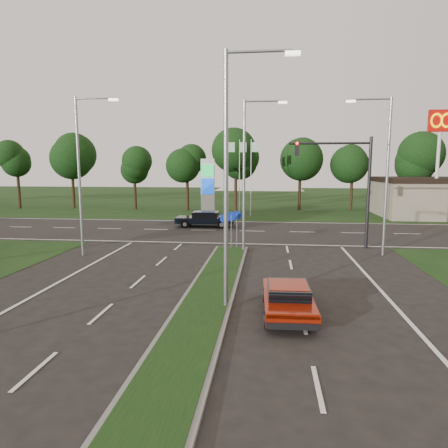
# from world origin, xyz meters

# --- Properties ---
(ground) EXTENTS (160.00, 160.00, 0.00)m
(ground) POSITION_xyz_m (0.00, 0.00, 0.00)
(ground) COLOR black
(ground) RESTS_ON ground
(verge_far) EXTENTS (160.00, 50.00, 0.02)m
(verge_far) POSITION_xyz_m (0.00, 55.00, 0.00)
(verge_far) COLOR black
(verge_far) RESTS_ON ground
(cross_road) EXTENTS (160.00, 12.00, 0.02)m
(cross_road) POSITION_xyz_m (0.00, 24.00, 0.00)
(cross_road) COLOR black
(cross_road) RESTS_ON ground
(median_kerb) EXTENTS (2.00, 26.00, 0.12)m
(median_kerb) POSITION_xyz_m (0.00, 4.00, 0.06)
(median_kerb) COLOR slate
(median_kerb) RESTS_ON ground
(streetlight_median_near) EXTENTS (2.53, 0.22, 9.00)m
(streetlight_median_near) POSITION_xyz_m (1.00, 6.00, 5.08)
(streetlight_median_near) COLOR gray
(streetlight_median_near) RESTS_ON ground
(streetlight_median_far) EXTENTS (2.53, 0.22, 9.00)m
(streetlight_median_far) POSITION_xyz_m (1.00, 16.00, 5.08)
(streetlight_median_far) COLOR gray
(streetlight_median_far) RESTS_ON ground
(streetlight_left_far) EXTENTS (2.53, 0.22, 9.00)m
(streetlight_left_far) POSITION_xyz_m (-8.30, 14.00, 5.08)
(streetlight_left_far) COLOR gray
(streetlight_left_far) RESTS_ON ground
(streetlight_right_far) EXTENTS (2.53, 0.22, 9.00)m
(streetlight_right_far) POSITION_xyz_m (8.80, 16.00, 5.08)
(streetlight_right_far) COLOR gray
(streetlight_right_far) RESTS_ON ground
(traffic_signal) EXTENTS (5.10, 0.42, 7.00)m
(traffic_signal) POSITION_xyz_m (7.19, 18.00, 4.65)
(traffic_signal) COLOR black
(traffic_signal) RESTS_ON ground
(median_signs) EXTENTS (1.16, 1.76, 2.38)m
(median_signs) POSITION_xyz_m (0.00, 16.40, 1.71)
(median_signs) COLOR gray
(median_signs) RESTS_ON ground
(gas_pylon) EXTENTS (5.80, 1.26, 8.00)m
(gas_pylon) POSITION_xyz_m (-3.79, 33.05, 3.20)
(gas_pylon) COLOR silver
(gas_pylon) RESTS_ON ground
(mcdonalds_sign) EXTENTS (2.20, 0.47, 10.40)m
(mcdonalds_sign) POSITION_xyz_m (18.00, 31.97, 7.99)
(mcdonalds_sign) COLOR silver
(mcdonalds_sign) RESTS_ON ground
(treeline_far) EXTENTS (6.00, 6.00, 9.90)m
(treeline_far) POSITION_xyz_m (0.10, 39.93, 6.83)
(treeline_far) COLOR black
(treeline_far) RESTS_ON ground
(red_sedan) EXTENTS (1.78, 4.09, 1.11)m
(red_sedan) POSITION_xyz_m (3.01, 5.70, 0.60)
(red_sedan) COLOR maroon
(red_sedan) RESTS_ON ground
(navy_sedan) EXTENTS (4.93, 2.13, 1.35)m
(navy_sedan) POSITION_xyz_m (-3.18, 25.98, 0.72)
(navy_sedan) COLOR black
(navy_sedan) RESTS_ON ground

